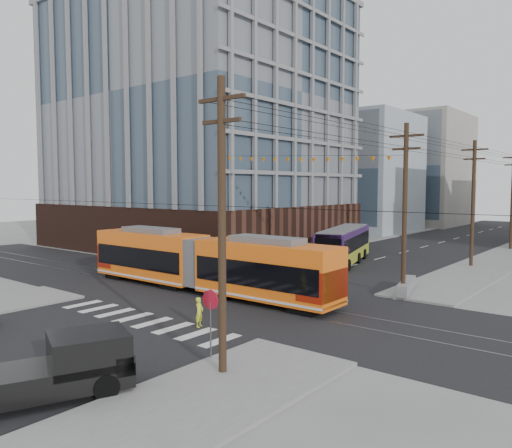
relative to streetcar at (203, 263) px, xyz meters
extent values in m
plane|color=slate|center=(2.58, -4.13, -1.94)|extent=(160.00, 160.00, 0.00)
cube|color=#381E16|center=(-19.42, 18.87, 12.36)|extent=(30.00, 25.00, 28.60)
cube|color=#8C99A5|center=(-14.42, 47.87, 7.06)|extent=(18.00, 16.00, 18.00)
cube|color=gray|center=(-11.42, 67.87, 8.06)|extent=(16.00, 18.00, 20.00)
cylinder|color=black|center=(11.08, -10.13, 3.56)|extent=(0.30, 0.30, 11.00)
imported|color=#ABAEB0|center=(-3.46, 9.08, -1.28)|extent=(2.06, 4.19, 1.32)
imported|color=beige|center=(-3.23, 13.30, -1.31)|extent=(2.00, 4.46, 1.27)
imported|color=#4E5156|center=(-3.39, 18.84, -1.20)|extent=(3.35, 5.67, 1.48)
imported|color=yellow|center=(5.82, -6.13, -1.19)|extent=(0.51, 0.63, 1.50)
cube|color=gray|center=(10.88, 7.95, -1.51)|extent=(2.03, 4.49, 0.88)
camera|label=1|loc=(23.45, -23.53, 5.12)|focal=35.00mm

